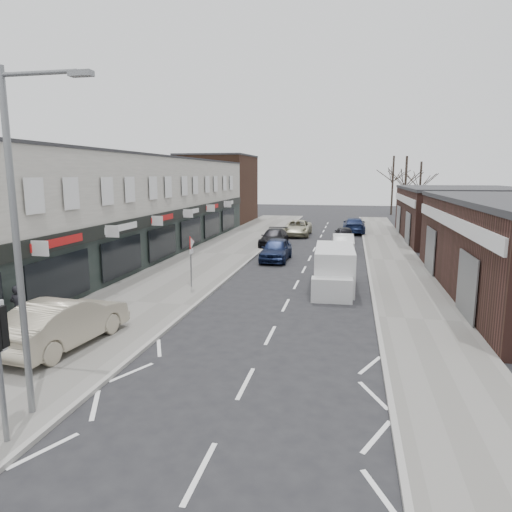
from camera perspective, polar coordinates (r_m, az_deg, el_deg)
The scene contains 20 objects.
ground at distance 11.68m, azimuth -3.66°, elevation -19.77°, with size 160.00×160.00×0.00m, color black.
pavement_left at distance 33.63m, azimuth -4.79°, elevation 0.24°, with size 5.50×64.00×0.12m, color slate.
pavement_right at distance 32.40m, azimuth 16.91°, elevation -0.54°, with size 3.50×64.00×0.12m, color slate.
shop_terrace_left at distance 33.53m, azimuth -17.31°, elevation 5.80°, with size 8.00×41.00×7.10m, color beige.
brick_block_far at distance 57.13m, azimuth -4.78°, elevation 8.28°, with size 8.00×10.00×8.00m, color #40281B.
right_unit_far at distance 44.96m, azimuth 24.37°, elevation 4.69°, with size 10.00×16.00×4.50m, color #3B201A.
tree_far_a at distance 58.37m, azimuth 17.93°, elevation 3.93°, with size 3.60×3.60×8.00m, color #382D26, non-canonical shape.
tree_far_b at distance 64.60m, azimuth 19.59°, elevation 4.39°, with size 3.60×3.60×7.50m, color #382D26, non-canonical shape.
tree_far_c at distance 70.22m, azimuth 16.52°, elevation 4.97°, with size 3.60×3.60×8.50m, color #382D26, non-canonical shape.
street_lamp at distance 11.59m, azimuth -27.22°, elevation 3.08°, with size 2.23×0.22×8.00m.
warning_sign at distance 23.42m, azimuth -8.10°, elevation 1.15°, with size 0.12×0.80×2.70m.
white_van at distance 23.79m, azimuth 9.75°, elevation -1.66°, with size 2.14×5.58×2.14m.
sedan_on_pavement at distance 16.75m, azimuth -22.79°, elevation -7.60°, with size 1.74×4.99×1.64m, color #ACA28A.
pedestrian at distance 19.07m, azimuth -27.56°, elevation -5.74°, with size 0.63×0.41×1.72m, color black.
parked_car_left_a at distance 31.22m, azimuth 2.52°, elevation 0.81°, with size 1.80×4.48×1.53m, color #141E3F.
parked_car_left_b at distance 37.56m, azimuth 2.27°, elevation 2.29°, with size 1.95×4.80×1.39m, color black.
parked_car_left_c at distance 44.21m, azimuth 5.21°, elevation 3.50°, with size 2.46×5.33×1.48m, color #A5A184.
parked_car_right_a at distance 35.25m, azimuth 10.78°, elevation 1.64°, with size 1.52×4.36×1.44m, color silver.
parked_car_right_b at distance 40.92m, azimuth 10.95°, elevation 2.73°, with size 1.59×3.96×1.35m, color black.
parked_car_right_c at distance 47.04m, azimuth 12.16°, elevation 3.76°, with size 2.18×5.37×1.56m, color #162146.
Camera 1 is at (2.75, -9.74, 5.82)m, focal length 32.00 mm.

